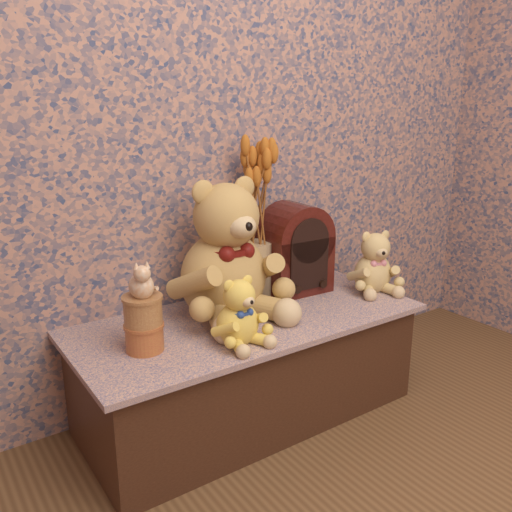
{
  "coord_description": "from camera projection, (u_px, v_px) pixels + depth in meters",
  "views": [
    {
      "loc": [
        -0.99,
        -0.27,
        1.14
      ],
      "look_at": [
        0.0,
        1.17,
        0.63
      ],
      "focal_mm": 37.68,
      "sensor_mm": 36.0,
      "label": 1
    }
  ],
  "objects": [
    {
      "name": "teddy_small",
      "position": [
        373.0,
        258.0,
        2.17
      ],
      "size": [
        0.29,
        0.31,
        0.27
      ],
      "primitive_type": null,
      "rotation": [
        0.0,
        0.0,
        -0.35
      ],
      "color": "tan",
      "rests_on": "display_shelf"
    },
    {
      "name": "biscuit_tin_lower",
      "position": [
        145.0,
        337.0,
        1.66
      ],
      "size": [
        0.14,
        0.14,
        0.09
      ],
      "primitive_type": "cylinder",
      "rotation": [
        0.0,
        0.0,
        -0.2
      ],
      "color": "#C28739",
      "rests_on": "display_shelf"
    },
    {
      "name": "ceramic_vase",
      "position": [
        254.0,
        270.0,
        2.09
      ],
      "size": [
        0.16,
        0.16,
        0.22
      ],
      "primitive_type": "cylinder",
      "rotation": [
        0.0,
        0.0,
        0.18
      ],
      "color": "tan",
      "rests_on": "display_shelf"
    },
    {
      "name": "teddy_medium",
      "position": [
        237.0,
        308.0,
        1.7
      ],
      "size": [
        0.21,
        0.24,
        0.24
      ],
      "primitive_type": null,
      "rotation": [
        0.0,
        0.0,
        0.09
      ],
      "color": "gold",
      "rests_on": "display_shelf"
    },
    {
      "name": "teddy_large",
      "position": [
        223.0,
        242.0,
        1.9
      ],
      "size": [
        0.43,
        0.51,
        0.53
      ],
      "primitive_type": null,
      "rotation": [
        0.0,
        0.0,
        0.01
      ],
      "color": "#AF8544",
      "rests_on": "display_shelf"
    },
    {
      "name": "biscuit_tin_upper",
      "position": [
        143.0,
        311.0,
        1.64
      ],
      "size": [
        0.13,
        0.13,
        0.09
      ],
      "primitive_type": "cylinder",
      "rotation": [
        0.0,
        0.0,
        -0.07
      ],
      "color": "tan",
      "rests_on": "biscuit_tin_lower"
    },
    {
      "name": "dried_stalks",
      "position": [
        254.0,
        190.0,
        2.01
      ],
      "size": [
        0.26,
        0.26,
        0.4
      ],
      "primitive_type": null,
      "rotation": [
        0.0,
        0.0,
        0.29
      ],
      "color": "#B6601D",
      "rests_on": "ceramic_vase"
    },
    {
      "name": "display_shelf",
      "position": [
        248.0,
        366.0,
        1.98
      ],
      "size": [
        1.26,
        0.57,
        0.39
      ],
      "primitive_type": "cube",
      "color": "#3A4076",
      "rests_on": "ground"
    },
    {
      "name": "cat_figurine",
      "position": [
        141.0,
        278.0,
        1.61
      ],
      "size": [
        0.11,
        0.12,
        0.12
      ],
      "primitive_type": null,
      "rotation": [
        0.0,
        0.0,
        -0.22
      ],
      "color": "silver",
      "rests_on": "biscuit_tin_upper"
    },
    {
      "name": "cathedral_radio",
      "position": [
        295.0,
        248.0,
        2.15
      ],
      "size": [
        0.27,
        0.2,
        0.36
      ],
      "primitive_type": null,
      "rotation": [
        0.0,
        0.0,
        -0.05
      ],
      "color": "#3A110A",
      "rests_on": "display_shelf"
    }
  ]
}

